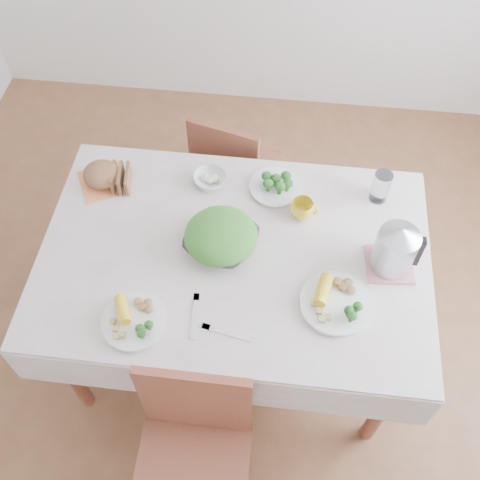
# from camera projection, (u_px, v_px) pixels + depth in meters

# --- Properties ---
(floor) EXTENTS (3.60, 3.60, 0.00)m
(floor) POSITION_uv_depth(u_px,v_px,m) (236.00, 339.00, 2.78)
(floor) COLOR brown
(floor) RESTS_ON ground
(dining_table) EXTENTS (1.40, 0.90, 0.75)m
(dining_table) POSITION_uv_depth(u_px,v_px,m) (235.00, 302.00, 2.48)
(dining_table) COLOR brown
(dining_table) RESTS_ON floor
(tablecloth) EXTENTS (1.50, 1.00, 0.01)m
(tablecloth) POSITION_uv_depth(u_px,v_px,m) (234.00, 253.00, 2.16)
(tablecloth) COLOR beige
(tablecloth) RESTS_ON dining_table
(chair_near) EXTENTS (0.41, 0.41, 0.90)m
(chair_near) POSITION_uv_depth(u_px,v_px,m) (191.00, 472.00, 1.98)
(chair_near) COLOR brown
(chair_near) RESTS_ON floor
(chair_far) EXTENTS (0.45, 0.45, 0.81)m
(chair_far) POSITION_uv_depth(u_px,v_px,m) (237.00, 158.00, 2.85)
(chair_far) COLOR brown
(chair_far) RESTS_ON floor
(salad_bowl) EXTENTS (0.34, 0.34, 0.06)m
(salad_bowl) POSITION_uv_depth(u_px,v_px,m) (221.00, 241.00, 2.15)
(salad_bowl) COLOR white
(salad_bowl) RESTS_ON tablecloth
(dinner_plate_left) EXTENTS (0.25, 0.25, 0.02)m
(dinner_plate_left) POSITION_uv_depth(u_px,v_px,m) (135.00, 321.00, 1.98)
(dinner_plate_left) COLOR white
(dinner_plate_left) RESTS_ON tablecloth
(dinner_plate_right) EXTENTS (0.37, 0.37, 0.02)m
(dinner_plate_right) POSITION_uv_depth(u_px,v_px,m) (336.00, 303.00, 2.02)
(dinner_plate_right) COLOR white
(dinner_plate_right) RESTS_ON tablecloth
(broccoli_plate) EXTENTS (0.24, 0.24, 0.02)m
(broccoli_plate) POSITION_uv_depth(u_px,v_px,m) (275.00, 187.00, 2.34)
(broccoli_plate) COLOR beige
(broccoli_plate) RESTS_ON tablecloth
(napkin) EXTENTS (0.26, 0.26, 0.00)m
(napkin) POSITION_uv_depth(u_px,v_px,m) (104.00, 182.00, 2.36)
(napkin) COLOR #EC8647
(napkin) RESTS_ON tablecloth
(bread_loaf) EXTENTS (0.16, 0.15, 0.09)m
(bread_loaf) POSITION_uv_depth(u_px,v_px,m) (101.00, 173.00, 2.32)
(bread_loaf) COLOR brown
(bread_loaf) RESTS_ON napkin
(fruit_bowl) EXTENTS (0.17, 0.17, 0.04)m
(fruit_bowl) POSITION_uv_depth(u_px,v_px,m) (210.00, 179.00, 2.35)
(fruit_bowl) COLOR white
(fruit_bowl) RESTS_ON tablecloth
(yellow_mug) EXTENTS (0.10, 0.10, 0.08)m
(yellow_mug) POSITION_uv_depth(u_px,v_px,m) (302.00, 209.00, 2.24)
(yellow_mug) COLOR gold
(yellow_mug) RESTS_ON tablecloth
(glass_tumbler) EXTENTS (0.09, 0.09, 0.14)m
(glass_tumbler) POSITION_uv_depth(u_px,v_px,m) (381.00, 188.00, 2.26)
(glass_tumbler) COLOR white
(glass_tumbler) RESTS_ON tablecloth
(pink_tray) EXTENTS (0.19, 0.19, 0.01)m
(pink_tray) POSITION_uv_depth(u_px,v_px,m) (389.00, 264.00, 2.12)
(pink_tray) COLOR #CA7B7F
(pink_tray) RESTS_ON tablecloth
(electric_kettle) EXTENTS (0.18, 0.18, 0.21)m
(electric_kettle) POSITION_uv_depth(u_px,v_px,m) (396.00, 247.00, 2.03)
(electric_kettle) COLOR #B2B5BA
(electric_kettle) RESTS_ON pink_tray
(fork_left) EXTENTS (0.04, 0.19, 0.00)m
(fork_left) POSITION_uv_depth(u_px,v_px,m) (195.00, 316.00, 2.00)
(fork_left) COLOR silver
(fork_left) RESTS_ON tablecloth
(knife) EXTENTS (0.19, 0.05, 0.00)m
(knife) POSITION_uv_depth(u_px,v_px,m) (227.00, 332.00, 1.96)
(knife) COLOR silver
(knife) RESTS_ON tablecloth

